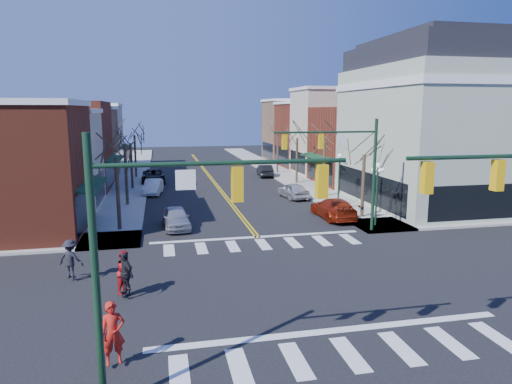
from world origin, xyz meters
TOP-DOWN VIEW (x-y plane):
  - ground at (0.00, 0.00)m, footprint 160.00×160.00m
  - sidewalk_left at (-8.75, 20.00)m, footprint 3.50×70.00m
  - sidewalk_right at (8.75, 20.00)m, footprint 3.50×70.00m
  - bldg_left_stucco_a at (-15.50, 19.50)m, footprint 10.00×7.00m
  - bldg_left_brick_b at (-15.50, 27.50)m, footprint 10.00×9.00m
  - bldg_left_tan at (-15.50, 35.75)m, footprint 10.00×7.50m
  - bldg_left_stucco_b at (-15.50, 43.50)m, footprint 10.00×8.00m
  - bldg_right_brick_a at (15.50, 25.75)m, footprint 10.00×8.50m
  - bldg_right_stucco at (15.50, 33.50)m, footprint 10.00×7.00m
  - bldg_right_brick_b at (15.50, 41.00)m, footprint 10.00×8.00m
  - bldg_right_tan at (15.50, 49.00)m, footprint 10.00×8.00m
  - victorian_corner at (16.50, 14.50)m, footprint 12.25×14.25m
  - traffic_mast_near_left at (-5.55, -7.40)m, footprint 6.60×0.28m
  - traffic_mast_far_right at (5.55, 7.40)m, footprint 6.60×0.28m
  - lamppost_corner at (8.20, 8.50)m, footprint 0.36×0.36m
  - lamppost_midblock at (8.20, 15.00)m, footprint 0.36×0.36m
  - tree_left_a at (-8.40, 11.00)m, footprint 0.24×0.24m
  - tree_left_b at (-8.40, 19.00)m, footprint 0.24×0.24m
  - tree_left_c at (-8.40, 27.00)m, footprint 0.24×0.24m
  - tree_left_d at (-8.40, 35.00)m, footprint 0.24×0.24m
  - tree_right_a at (8.40, 11.00)m, footprint 0.24×0.24m
  - tree_right_b at (8.40, 19.00)m, footprint 0.24×0.24m
  - tree_right_c at (8.40, 27.00)m, footprint 0.24×0.24m
  - tree_right_d at (8.40, 35.00)m, footprint 0.24×0.24m
  - car_left_near at (-4.80, 11.01)m, footprint 1.93×4.22m
  - car_left_mid at (-6.40, 24.03)m, footprint 1.99×4.29m
  - car_left_far at (-6.40, 30.87)m, footprint 2.45×5.26m
  - car_right_near at (6.40, 11.48)m, footprint 2.15×5.11m
  - car_right_mid at (5.73, 19.41)m, footprint 2.21×4.31m
  - car_right_far at (6.34, 32.96)m, footprint 1.79×4.33m
  - pedestrian_red_a at (-7.30, -5.42)m, footprint 0.80×0.61m
  - pedestrian_red_b at (-7.30, 0.14)m, footprint 1.04×1.11m
  - pedestrian_dark_a at (-7.30, -0.10)m, footprint 0.97×1.13m
  - pedestrian_dark_b at (-9.86, 2.44)m, footprint 1.32×1.05m

SIDE VIEW (x-z plane):
  - ground at x=0.00m, z-range 0.00..0.00m
  - sidewalk_left at x=-8.75m, z-range 0.00..0.15m
  - sidewalk_right at x=8.75m, z-range 0.00..0.15m
  - car_left_mid at x=-6.40m, z-range 0.00..1.36m
  - car_right_far at x=6.34m, z-range 0.00..1.39m
  - car_right_mid at x=5.73m, z-range 0.00..1.40m
  - car_left_near at x=-4.80m, z-range 0.00..1.41m
  - car_left_far at x=-6.40m, z-range 0.00..1.46m
  - car_right_near at x=6.40m, z-range 0.00..1.47m
  - pedestrian_dark_b at x=-9.86m, z-range 0.15..1.94m
  - pedestrian_dark_a at x=-7.30m, z-range 0.15..1.97m
  - pedestrian_red_b at x=-7.30m, z-range 0.15..1.98m
  - pedestrian_red_a at x=-7.30m, z-range 0.15..2.11m
  - tree_left_c at x=-8.40m, z-range 0.00..4.55m
  - tree_right_a at x=8.40m, z-range 0.00..4.62m
  - tree_left_a at x=-8.40m, z-range 0.00..4.76m
  - tree_right_c at x=8.40m, z-range 0.00..4.83m
  - tree_left_d at x=-8.40m, z-range 0.00..4.90m
  - tree_right_d at x=8.40m, z-range 0.00..4.97m
  - tree_left_b at x=-8.40m, z-range 0.00..5.04m
  - tree_right_b at x=8.40m, z-range 0.00..5.18m
  - lamppost_corner at x=8.20m, z-range 0.80..5.13m
  - lamppost_midblock at x=8.20m, z-range 0.80..5.13m
  - bldg_left_stucco_a at x=-15.50m, z-range 0.00..7.50m
  - bldg_left_tan at x=-15.50m, z-range 0.00..7.80m
  - bldg_right_brick_a at x=15.50m, z-range 0.00..8.00m
  - bldg_left_stucco_b at x=-15.50m, z-range 0.00..8.20m
  - bldg_left_brick_b at x=-15.50m, z-range 0.00..8.50m
  - bldg_right_brick_b at x=15.50m, z-range 0.00..8.50m
  - bldg_right_tan at x=15.50m, z-range 0.00..9.00m
  - traffic_mast_near_left at x=-5.55m, z-range 1.11..8.31m
  - traffic_mast_far_right at x=5.55m, z-range 1.11..8.31m
  - bldg_right_stucco at x=15.50m, z-range 0.00..10.00m
  - victorian_corner at x=16.50m, z-range 0.01..13.31m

